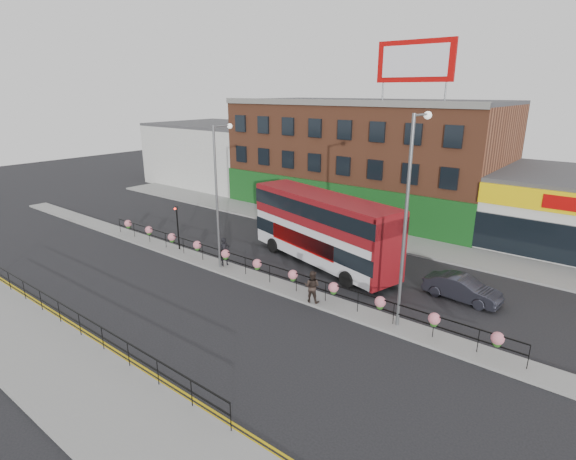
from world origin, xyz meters
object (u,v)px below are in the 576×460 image
Objects in this scene: car at (462,288)px; pedestrian_a at (225,252)px; pedestrian_b at (312,286)px; lamp_column_east at (409,205)px; lamp_column_west at (219,185)px; double_decker_bus at (323,223)px.

pedestrian_a is at bearing 112.91° from car.
pedestrian_b is at bearing 135.84° from car.
car is 7.40m from lamp_column_east.
lamp_column_east reaches higher than pedestrian_a.
car is 15.44m from lamp_column_west.
double_decker_bus is 6.23m from pedestrian_b.
pedestrian_a is 4.42m from lamp_column_west.
lamp_column_west is at bearing -178.99° from lamp_column_east.
car is 2.24× the size of pedestrian_a.
lamp_column_west reaches higher than double_decker_bus.
pedestrian_a is 7.61m from pedestrian_b.
pedestrian_a is 0.21× the size of lamp_column_west.
lamp_column_west is (-4.72, -4.59, 2.60)m from double_decker_bus.
lamp_column_west reaches higher than pedestrian_b.
car is 8.35m from pedestrian_b.
lamp_column_west is at bearing -168.70° from pedestrian_a.
pedestrian_b is at bearing -72.22° from pedestrian_a.
car is at bearing -46.96° from pedestrian_a.
pedestrian_a is 1.05× the size of pedestrian_b.
double_decker_bus is 6.68m from pedestrian_a.
lamp_column_east is (12.36, 0.22, 0.62)m from lamp_column_west.
lamp_column_east reaches higher than car.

